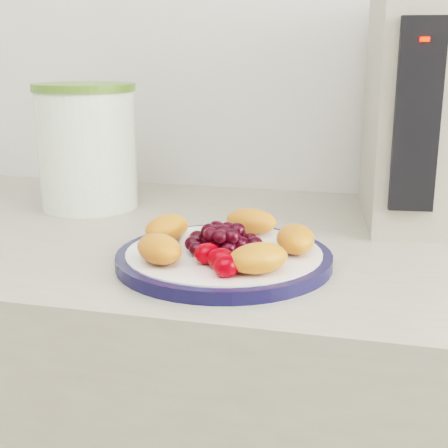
# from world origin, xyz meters

# --- Properties ---
(plate_rim) EXTENTS (0.25, 0.25, 0.01)m
(plate_rim) POSITION_xyz_m (-0.04, 1.07, 0.91)
(plate_rim) COLOR #0F1036
(plate_rim) RESTS_ON counter
(plate_face) EXTENTS (0.23, 0.23, 0.02)m
(plate_face) POSITION_xyz_m (-0.04, 1.07, 0.91)
(plate_face) COLOR white
(plate_face) RESTS_ON counter
(canister) EXTENTS (0.16, 0.16, 0.19)m
(canister) POSITION_xyz_m (-0.32, 1.29, 0.99)
(canister) COLOR #437423
(canister) RESTS_ON counter
(canister_lid) EXTENTS (0.17, 0.17, 0.01)m
(canister_lid) POSITION_xyz_m (-0.32, 1.29, 1.09)
(canister_lid) COLOR #51742D
(canister_lid) RESTS_ON canister
(appliance_body) EXTENTS (0.21, 0.28, 0.32)m
(appliance_body) POSITION_xyz_m (0.21, 1.35, 1.06)
(appliance_body) COLOR #A59E8D
(appliance_body) RESTS_ON counter
(appliance_panel) EXTENTS (0.06, 0.02, 0.24)m
(appliance_panel) POSITION_xyz_m (0.18, 1.21, 1.07)
(appliance_panel) COLOR black
(appliance_panel) RESTS_ON appliance_body
(appliance_led) EXTENTS (0.01, 0.01, 0.01)m
(appliance_led) POSITION_xyz_m (0.18, 1.20, 1.16)
(appliance_led) COLOR #FF0C05
(appliance_led) RESTS_ON appliance_panel
(fruit_plate) EXTENTS (0.22, 0.21, 0.03)m
(fruit_plate) POSITION_xyz_m (-0.03, 1.06, 0.93)
(fruit_plate) COLOR #D65921
(fruit_plate) RESTS_ON plate_face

